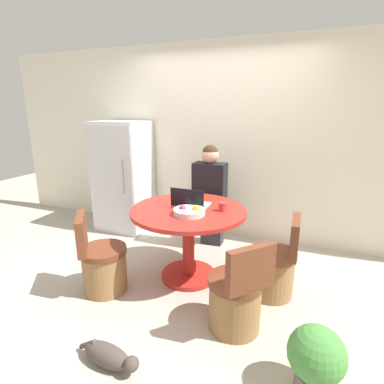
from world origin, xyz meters
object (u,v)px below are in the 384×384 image
object	(u,v)px
chair_near_right_corner	(236,299)
cat	(109,356)
person_seated	(211,192)
refrigerator	(123,176)
dining_table	(188,228)
potted_plant	(316,358)
chair_right_side	(274,268)
fruit_bowl	(189,211)
laptop	(190,203)
chair_near_left_corner	(102,265)

from	to	relation	value
chair_near_right_corner	cat	bearing A→B (deg)	-5.05
person_seated	refrigerator	bearing A→B (deg)	-5.89
dining_table	chair_near_right_corner	xyz separation A→B (m)	(0.65, -0.58, -0.29)
dining_table	cat	distance (m)	1.37
potted_plant	cat	bearing A→B (deg)	-167.04
refrigerator	dining_table	size ratio (longest dim) A/B	1.35
chair_near_right_corner	chair_right_side	distance (m)	0.64
chair_right_side	fruit_bowl	xyz separation A→B (m)	(-0.80, -0.18, 0.53)
refrigerator	potted_plant	distance (m)	3.33
dining_table	person_seated	bearing A→B (deg)	92.04
laptop	chair_near_left_corner	bearing A→B (deg)	41.79
refrigerator	chair_near_left_corner	bearing A→B (deg)	-63.83
fruit_bowl	cat	xyz separation A→B (m)	(-0.16, -1.12, -0.73)
chair_near_right_corner	fruit_bowl	xyz separation A→B (m)	(-0.58, 0.43, 0.53)
chair_near_right_corner	chair_near_left_corner	world-z (taller)	same
fruit_bowl	chair_near_right_corner	bearing A→B (deg)	-36.41
dining_table	cat	world-z (taller)	dining_table
laptop	fruit_bowl	distance (m)	0.25
dining_table	laptop	size ratio (longest dim) A/B	3.29
chair_near_right_corner	potted_plant	world-z (taller)	chair_near_right_corner
cat	dining_table	bearing A→B (deg)	92.50
refrigerator	dining_table	bearing A→B (deg)	-33.77
dining_table	chair_near_right_corner	distance (m)	0.92
person_seated	fruit_bowl	xyz separation A→B (m)	(0.10, -0.96, 0.07)
potted_plant	chair_right_side	bearing A→B (deg)	110.74
chair_near_left_corner	fruit_bowl	world-z (taller)	fruit_bowl
refrigerator	chair_right_side	size ratio (longest dim) A/B	1.98
chair_near_left_corner	cat	xyz separation A→B (m)	(0.61, -0.74, -0.19)
dining_table	fruit_bowl	distance (m)	0.30
chair_near_right_corner	laptop	bearing A→B (deg)	-93.12
chair_right_side	fruit_bowl	size ratio (longest dim) A/B	2.65
dining_table	cat	bearing A→B (deg)	-93.68
laptop	potted_plant	bearing A→B (deg)	140.32
dining_table	chair_right_side	world-z (taller)	chair_right_side
chair_right_side	cat	world-z (taller)	chair_right_side
dining_table	cat	xyz separation A→B (m)	(-0.08, -1.28, -0.48)
chair_right_side	chair_near_left_corner	bearing A→B (deg)	-71.95
laptop	person_seated	bearing A→B (deg)	-88.54
dining_table	potted_plant	size ratio (longest dim) A/B	2.48
chair_near_left_corner	person_seated	size ratio (longest dim) A/B	0.60
dining_table	chair_near_right_corner	world-z (taller)	chair_near_right_corner
chair_near_left_corner	potted_plant	world-z (taller)	chair_near_left_corner
chair_near_right_corner	laptop	world-z (taller)	laptop
refrigerator	chair_near_right_corner	distance (m)	2.63
chair_right_side	chair_near_left_corner	distance (m)	1.66
chair_near_left_corner	fruit_bowl	bearing A→B (deg)	-101.28
chair_near_left_corner	fruit_bowl	distance (m)	1.01
refrigerator	dining_table	xyz separation A→B (m)	(1.42, -0.95, -0.23)
chair_near_left_corner	laptop	bearing A→B (deg)	-85.80
cat	fruit_bowl	bearing A→B (deg)	88.24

